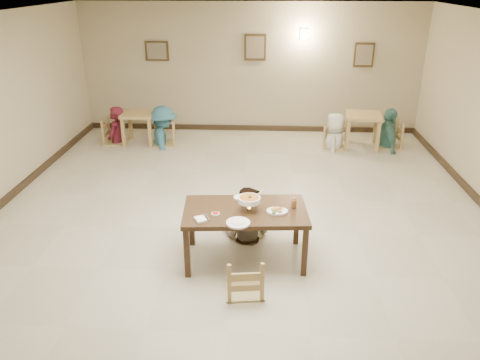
# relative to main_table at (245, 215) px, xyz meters

# --- Properties ---
(floor) EXTENTS (10.00, 10.00, 0.00)m
(floor) POSITION_rel_main_table_xyz_m (-0.13, 0.77, -0.67)
(floor) COLOR #BCB39B
(floor) RESTS_ON ground
(ceiling) EXTENTS (10.00, 10.00, 0.00)m
(ceiling) POSITION_rel_main_table_xyz_m (-0.13, 0.77, 2.33)
(ceiling) COLOR silver
(ceiling) RESTS_ON wall_back
(wall_back) EXTENTS (10.00, 0.00, 10.00)m
(wall_back) POSITION_rel_main_table_xyz_m (-0.13, 5.77, 0.83)
(wall_back) COLOR tan
(wall_back) RESTS_ON floor
(baseboard_back) EXTENTS (8.00, 0.06, 0.12)m
(baseboard_back) POSITION_rel_main_table_xyz_m (-0.13, 5.74, -0.61)
(baseboard_back) COLOR #2E2216
(baseboard_back) RESTS_ON floor
(picture_a) EXTENTS (0.55, 0.04, 0.45)m
(picture_a) POSITION_rel_main_table_xyz_m (-2.33, 5.73, 1.23)
(picture_a) COLOR #392B15
(picture_a) RESTS_ON wall_back
(picture_b) EXTENTS (0.50, 0.04, 0.60)m
(picture_b) POSITION_rel_main_table_xyz_m (-0.03, 5.73, 1.33)
(picture_b) COLOR #392B15
(picture_b) RESTS_ON wall_back
(picture_c) EXTENTS (0.45, 0.04, 0.55)m
(picture_c) POSITION_rel_main_table_xyz_m (2.47, 5.73, 1.18)
(picture_c) COLOR #392B15
(picture_c) RESTS_ON wall_back
(wall_sconce) EXTENTS (0.16, 0.05, 0.22)m
(wall_sconce) POSITION_rel_main_table_xyz_m (1.07, 5.73, 1.63)
(wall_sconce) COLOR #FFD88C
(wall_sconce) RESTS_ON wall_back
(main_table) EXTENTS (1.65, 1.01, 0.75)m
(main_table) POSITION_rel_main_table_xyz_m (0.00, 0.00, 0.00)
(main_table) COLOR #392514
(main_table) RESTS_ON floor
(chair_far) EXTENTS (0.44, 0.44, 0.93)m
(chair_far) POSITION_rel_main_table_xyz_m (-0.01, 0.72, -0.20)
(chair_far) COLOR tan
(chair_far) RESTS_ON floor
(chair_near) EXTENTS (0.46, 0.46, 0.98)m
(chair_near) POSITION_rel_main_table_xyz_m (0.02, -0.71, -0.18)
(chair_near) COLOR tan
(chair_near) RESTS_ON floor
(main_diner) EXTENTS (0.89, 0.79, 1.55)m
(main_diner) POSITION_rel_main_table_xyz_m (-0.01, 0.61, 0.11)
(main_diner) COLOR gray
(main_diner) RESTS_ON floor
(curry_warmer) EXTENTS (0.32, 0.29, 0.26)m
(curry_warmer) POSITION_rel_main_table_xyz_m (0.05, -0.02, 0.23)
(curry_warmer) COLOR silver
(curry_warmer) RESTS_ON main_table
(rice_plate_far) EXTENTS (0.26, 0.26, 0.06)m
(rice_plate_far) POSITION_rel_main_table_xyz_m (-0.04, 0.33, 0.09)
(rice_plate_far) COLOR white
(rice_plate_far) RESTS_ON main_table
(rice_plate_near) EXTENTS (0.29, 0.29, 0.07)m
(rice_plate_near) POSITION_rel_main_table_xyz_m (-0.07, -0.38, 0.10)
(rice_plate_near) COLOR white
(rice_plate_near) RESTS_ON main_table
(fried_plate) EXTENTS (0.27, 0.27, 0.06)m
(fried_plate) POSITION_rel_main_table_xyz_m (0.41, -0.05, 0.10)
(fried_plate) COLOR white
(fried_plate) RESTS_ON main_table
(chili_dish) EXTENTS (0.11, 0.11, 0.02)m
(chili_dish) POSITION_rel_main_table_xyz_m (-0.37, -0.16, 0.09)
(chili_dish) COLOR white
(chili_dish) RESTS_ON main_table
(napkin_cutlery) EXTENTS (0.21, 0.26, 0.03)m
(napkin_cutlery) POSITION_rel_main_table_xyz_m (-0.54, -0.32, 0.10)
(napkin_cutlery) COLOR white
(napkin_cutlery) RESTS_ON main_table
(drink_glass) EXTENTS (0.07, 0.07, 0.15)m
(drink_glass) POSITION_rel_main_table_xyz_m (0.63, 0.09, 0.15)
(drink_glass) COLOR white
(drink_glass) RESTS_ON main_table
(bg_table_left) EXTENTS (0.72, 0.72, 0.72)m
(bg_table_left) POSITION_rel_main_table_xyz_m (-2.59, 4.64, -0.09)
(bg_table_left) COLOR tan
(bg_table_left) RESTS_ON floor
(bg_table_right) EXTENTS (0.84, 0.84, 0.75)m
(bg_table_right) POSITION_rel_main_table_xyz_m (2.38, 4.64, -0.05)
(bg_table_right) COLOR tan
(bg_table_right) RESTS_ON floor
(bg_chair_ll) EXTENTS (0.51, 0.51, 1.10)m
(bg_chair_ll) POSITION_rel_main_table_xyz_m (-3.13, 4.62, -0.12)
(bg_chair_ll) COLOR tan
(bg_chair_ll) RESTS_ON floor
(bg_chair_lr) EXTENTS (0.51, 0.51, 1.09)m
(bg_chair_lr) POSITION_rel_main_table_xyz_m (-2.04, 4.59, -0.12)
(bg_chair_lr) COLOR tan
(bg_chair_lr) RESTS_ON floor
(bg_chair_rl) EXTENTS (0.47, 0.47, 1.00)m
(bg_chair_rl) POSITION_rel_main_table_xyz_m (1.79, 4.57, -0.17)
(bg_chair_rl) COLOR tan
(bg_chair_rl) RESTS_ON floor
(bg_chair_rr) EXTENTS (0.51, 0.51, 1.10)m
(bg_chair_rr) POSITION_rel_main_table_xyz_m (2.97, 4.68, -0.12)
(bg_chair_rr) COLOR tan
(bg_chair_rr) RESTS_ON floor
(bg_diner_a) EXTENTS (0.49, 0.67, 1.70)m
(bg_diner_a) POSITION_rel_main_table_xyz_m (-3.13, 4.62, 0.18)
(bg_diner_a) COLOR #571525
(bg_diner_a) RESTS_ON floor
(bg_diner_b) EXTENTS (0.99, 1.28, 1.75)m
(bg_diner_b) POSITION_rel_main_table_xyz_m (-2.04, 4.59, 0.21)
(bg_diner_b) COLOR teal
(bg_diner_b) RESTS_ON floor
(bg_diner_c) EXTENTS (0.64, 0.85, 1.56)m
(bg_diner_c) POSITION_rel_main_table_xyz_m (1.79, 4.57, 0.12)
(bg_diner_c) COLOR silver
(bg_diner_c) RESTS_ON floor
(bg_diner_d) EXTENTS (0.48, 1.05, 1.76)m
(bg_diner_d) POSITION_rel_main_table_xyz_m (2.97, 4.68, 0.22)
(bg_diner_d) COLOR teal
(bg_diner_d) RESTS_ON floor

